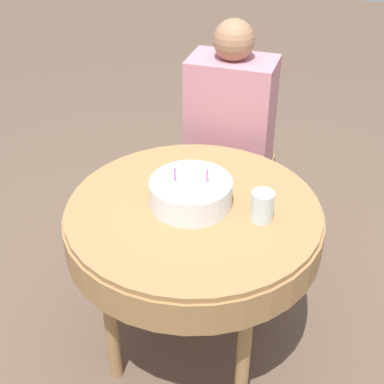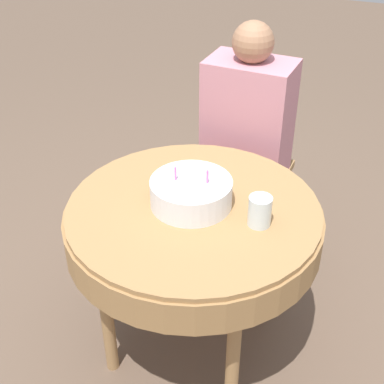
# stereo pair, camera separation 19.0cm
# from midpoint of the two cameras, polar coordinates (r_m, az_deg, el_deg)

# --- Properties ---
(ground_plane) EXTENTS (12.00, 12.00, 0.00)m
(ground_plane) POSITION_cam_midpoint_polar(r_m,az_deg,el_deg) (2.42, 2.45, -15.49)
(ground_plane) COLOR brown
(dining_table) EXTENTS (0.95, 0.95, 0.71)m
(dining_table) POSITION_cam_midpoint_polar(r_m,az_deg,el_deg) (1.98, 2.89, -3.74)
(dining_table) COLOR #9E7547
(dining_table) RESTS_ON ground_plane
(chair) EXTENTS (0.41, 0.41, 0.92)m
(chair) POSITION_cam_midpoint_polar(r_m,az_deg,el_deg) (2.66, 8.24, 3.56)
(chair) COLOR #A37A4C
(chair) RESTS_ON ground_plane
(person) EXTENTS (0.40, 0.35, 1.19)m
(person) POSITION_cam_midpoint_polar(r_m,az_deg,el_deg) (2.49, 8.01, 6.92)
(person) COLOR #9E7051
(person) RESTS_ON ground_plane
(birthday_cake) EXTENTS (0.30, 0.30, 0.15)m
(birthday_cake) POSITION_cam_midpoint_polar(r_m,az_deg,el_deg) (1.92, 2.75, -0.17)
(birthday_cake) COLOR white
(birthday_cake) RESTS_ON dining_table
(drinking_glass) EXTENTS (0.08, 0.08, 0.11)m
(drinking_glass) POSITION_cam_midpoint_polar(r_m,az_deg,el_deg) (1.84, 10.19, -2.11)
(drinking_glass) COLOR silver
(drinking_glass) RESTS_ON dining_table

